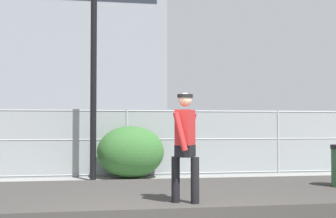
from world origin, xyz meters
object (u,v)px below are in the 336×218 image
Objects in this scene: parked_car_near at (5,143)px; shrub_left at (131,152)px; skateboard at (185,214)px; skater at (185,144)px; street_lamp at (94,2)px.

parked_car_near is 4.91m from shrub_left.
skater reaches higher than skateboard.
street_lamp is 5.88m from parked_car_near.
skateboard is at bearing -64.18° from parked_car_near.
skateboard is 5.43m from shrub_left.
street_lamp is at bearing -52.21° from parked_car_near.
skater reaches higher than shrub_left.
skateboard is at bearing -104.04° from skater.
street_lamp reaches higher than shrub_left.
skateboard is 0.43× the size of skater.
street_lamp is 4.05m from shrub_left.
skater is 5.41m from shrub_left.
street_lamp reaches higher than skater.
skateboard is 9.51m from parked_car_near.
skater is 6.20m from street_lamp.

